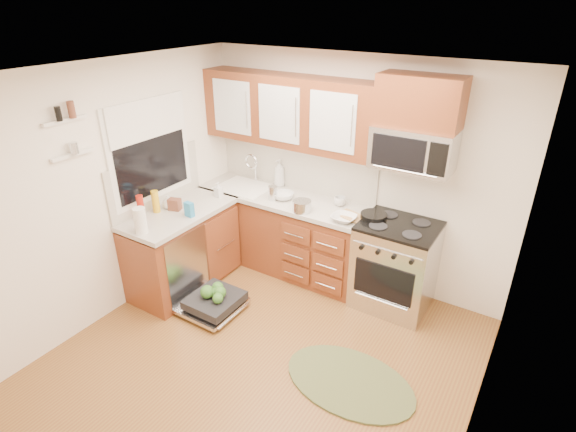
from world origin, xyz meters
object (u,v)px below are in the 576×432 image
Objects in this scene: microwave at (413,149)px; dishwasher at (212,302)px; sink at (245,197)px; cutting_board at (351,216)px; rug at (349,382)px; cup at (340,201)px; range at (395,265)px; stock_pot at (302,206)px; bowl_b at (283,196)px; upper_cabinets at (288,111)px; bowl_a at (344,218)px; skillet at (374,216)px; paper_towel_roll at (140,221)px.

microwave is 1.09× the size of dishwasher.
cutting_board is at bearing -1.82° from sink.
rug is 1.89m from cup.
range is 1.15m from stock_pot.
cup reaches higher than bowl_b.
microwave is at bearing 18.16° from stock_pot.
rug is (1.51, -1.40, -1.86)m from upper_cabinets.
bowl_a reaches higher than cutting_board.
skillet is at bearing -16.87° from cup.
stock_pot is at bearing -161.84° from microwave.
sink is 1.47m from paper_towel_roll.
upper_cabinets is 1.04m from stock_pot.
microwave is 1.23× the size of sink.
upper_cabinets is 1.32m from cutting_board.
bowl_b is at bearing -163.68° from cup.
microwave is 2.13m from sink.
range is at bearing -90.00° from microwave.
sink is 2.47× the size of bowl_a.
skillet is 0.23m from cutting_board.
upper_cabinets is 7.89× the size of paper_towel_roll.
cup reaches higher than dishwasher.
paper_towel_roll is 1.08× the size of bowl_b.
range is 3.66× the size of paper_towel_roll.
bowl_a is 1.04× the size of bowl_b.
stock_pot is (0.40, -0.35, -0.89)m from upper_cabinets.
dishwasher is (-1.54, -1.25, -1.60)m from microwave.
upper_cabinets is 1.45m from skillet.
skillet is (1.26, 1.13, 0.88)m from dishwasher.
cup is (1.34, 1.58, -0.08)m from paper_towel_roll.
rug is 1.81m from stock_pot.
rug is at bearing -85.55° from microwave.
microwave is 2.93× the size of paper_towel_roll.
bowl_b is at bearing 62.70° from paper_towel_roll.
bowl_a is at bearing -20.38° from upper_cabinets.
paper_towel_roll is 2.03× the size of cup.
stock_pot is 0.80× the size of bowl_a.
stock_pot reaches higher than range.
bowl_b is (0.06, -0.19, -0.91)m from upper_cabinets.
dishwasher is 2.70× the size of paper_towel_roll.
bowl_b is at bearing 179.52° from cutting_board.
paper_towel_roll reaches higher than sink.
skillet is 0.47m from cup.
sink reaches higher than rug.
bowl_a is at bearing 39.50° from paper_towel_roll.
dishwasher is 2.59× the size of skillet.
upper_cabinets is 8.16× the size of bowl_a.
bowl_b is (-1.35, -0.17, -0.74)m from microwave.
dishwasher is at bearing -143.73° from range.
upper_cabinets is at bearing 174.11° from range.
skillet reaches higher than bowl_a.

